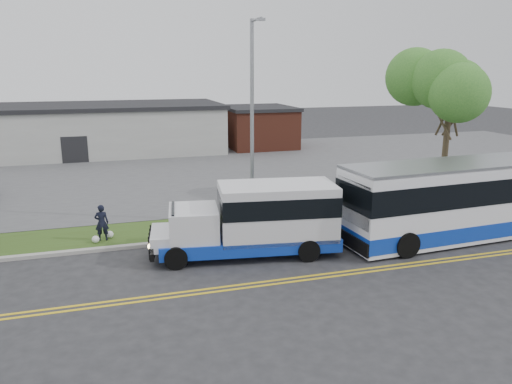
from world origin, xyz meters
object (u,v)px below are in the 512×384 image
object	(u,v)px
transit_bus	(471,198)
pedestrian	(102,223)
streetlight_near	(252,117)
tree_east	(451,92)
shuttle_bus	(259,217)

from	to	relation	value
transit_bus	pedestrian	bearing A→B (deg)	163.20
streetlight_near	tree_east	bearing A→B (deg)	1.42
tree_east	shuttle_bus	distance (m)	13.39
transit_bus	streetlight_near	bearing A→B (deg)	150.65
transit_bus	shuttle_bus	bearing A→B (deg)	173.38
streetlight_near	shuttle_bus	xyz separation A→B (m)	(-0.87, -3.83, -3.68)
transit_bus	pedestrian	world-z (taller)	transit_bus
shuttle_bus	transit_bus	xyz separation A→B (m)	(9.87, -0.58, 0.19)
tree_east	transit_bus	world-z (taller)	tree_east
pedestrian	tree_east	bearing A→B (deg)	-174.71
tree_east	transit_bus	bearing A→B (deg)	-113.16
streetlight_near	shuttle_bus	distance (m)	5.38
streetlight_near	pedestrian	world-z (taller)	streetlight_near
streetlight_near	pedestrian	xyz separation A→B (m)	(-7.04, -0.54, -4.32)
tree_east	pedestrian	world-z (taller)	tree_east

